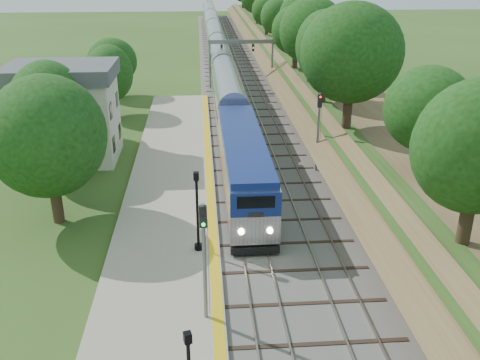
{
  "coord_description": "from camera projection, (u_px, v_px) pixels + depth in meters",
  "views": [
    {
      "loc": [
        -2.87,
        -13.63,
        15.99
      ],
      "look_at": [
        -0.5,
        17.59,
        2.8
      ],
      "focal_mm": 40.0,
      "sensor_mm": 36.0,
      "label": 1
    }
  ],
  "objects": [
    {
      "name": "lamppost_far",
      "position": [
        198.0,
        216.0,
        29.91
      ],
      "size": [
        0.47,
        0.47,
        4.78
      ],
      "color": "black",
      "rests_on": "platform"
    },
    {
      "name": "train",
      "position": [
        216.0,
        43.0,
        90.77
      ],
      "size": [
        2.87,
        135.0,
        4.22
      ],
      "color": "black",
      "rests_on": "trackbed"
    },
    {
      "name": "signal_gantry",
      "position": [
        241.0,
        51.0,
        67.77
      ],
      "size": [
        8.4,
        0.38,
        6.2
      ],
      "color": "slate",
      "rests_on": "ground"
    },
    {
      "name": "station_building",
      "position": [
        65.0,
        112.0,
        43.93
      ],
      "size": [
        8.6,
        6.6,
        8.0
      ],
      "color": "beige",
      "rests_on": "ground"
    },
    {
      "name": "signal_platform",
      "position": [
        204.0,
        250.0,
        23.62
      ],
      "size": [
        0.34,
        0.27,
        5.84
      ],
      "color": "slate",
      "rests_on": "platform"
    },
    {
      "name": "trees_behind_platform",
      "position": [
        76.0,
        143.0,
        35.38
      ],
      "size": [
        7.82,
        53.32,
        7.21
      ],
      "color": "#332316",
      "rests_on": "ground"
    },
    {
      "name": "signal_farside",
      "position": [
        319.0,
        124.0,
        41.29
      ],
      "size": [
        0.34,
        0.27,
        6.28
      ],
      "color": "slate",
      "rests_on": "ground"
    },
    {
      "name": "yellow_stripe",
      "position": [
        212.0,
        226.0,
        33.32
      ],
      "size": [
        0.55,
        68.0,
        0.01
      ],
      "primitive_type": "cube",
      "color": "gold",
      "rests_on": "platform"
    },
    {
      "name": "trackbed",
      "position": [
        235.0,
        80.0,
        74.18
      ],
      "size": [
        9.5,
        170.0,
        0.28
      ],
      "color": "#4C4944",
      "rests_on": "ground"
    },
    {
      "name": "embankment",
      "position": [
        295.0,
        65.0,
        74.03
      ],
      "size": [
        10.64,
        170.0,
        11.7
      ],
      "color": "brown",
      "rests_on": "ground"
    },
    {
      "name": "platform",
      "position": [
        167.0,
        231.0,
        33.2
      ],
      "size": [
        6.4,
        68.0,
        0.38
      ],
      "primitive_type": "cube",
      "color": "gray",
      "rests_on": "ground"
    }
  ]
}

